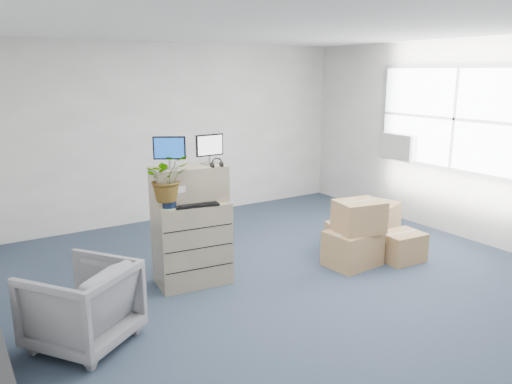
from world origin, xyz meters
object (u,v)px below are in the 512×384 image
Objects in this scene: filing_cabinet_lower at (192,243)px; water_bottle at (194,192)px; monitor_right at (210,147)px; monitor_left at (169,150)px; office_chair at (81,301)px; keyboard at (196,205)px; potted_plant at (168,184)px.

water_bottle is at bearing 27.94° from filing_cabinet_lower.
filing_cabinet_lower is 1.10m from monitor_right.
water_bottle is at bearing 24.03° from monitor_left.
filing_cabinet_lower is at bearing -174.53° from monitor_right.
water_bottle reaches higher than office_chair.
monitor_left is 1.80m from office_chair.
filing_cabinet_lower is 1.09m from monitor_left.
filing_cabinet_lower is 0.50m from keyboard.
monitor_right reaches higher than filing_cabinet_lower.
office_chair is at bearing -147.34° from filing_cabinet_lower.
filing_cabinet_lower is 1.16× the size of office_chair.
monitor_left is at bearing 173.82° from water_bottle.
keyboard is at bearing -10.77° from potted_plant.
monitor_right reaches higher than office_chair.
office_chair is (-1.39, -0.55, -0.55)m from keyboard.
filing_cabinet_lower is 2.75× the size of monitor_left.
potted_plant is at bearing -170.17° from monitor_right.
water_bottle is (0.06, 0.17, 0.10)m from keyboard.
monitor_left is at bearing 176.51° from office_chair.
monitor_right is at bearing 44.06° from keyboard.
office_chair is (-1.19, -0.74, -1.13)m from monitor_left.
monitor_left is 0.42× the size of office_chair.
monitor_left is 0.71× the size of keyboard.
office_chair is (-1.09, -0.61, -0.81)m from potted_plant.
monitor_right is 0.71× the size of keyboard.
potted_plant reaches higher than water_bottle.
water_bottle is (-0.22, -0.02, -0.48)m from monitor_right.
water_bottle is 1.74m from office_chair.
monitor_left is 1.01× the size of monitor_right.
keyboard is (-0.01, -0.14, 0.48)m from filing_cabinet_lower.
monitor_right reaches higher than keyboard.
keyboard is at bearing 166.07° from office_chair.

